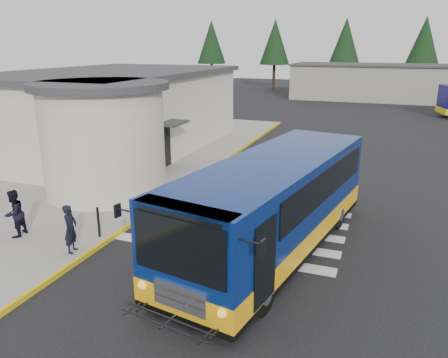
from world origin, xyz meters
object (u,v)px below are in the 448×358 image
(transit_bus, at_px, (273,209))
(bollard, at_px, (98,222))
(pedestrian_b, at_px, (14,214))
(pedestrian_a, at_px, (71,229))

(transit_bus, height_order, bollard, transit_bus)
(transit_bus, height_order, pedestrian_b, transit_bus)
(pedestrian_a, bearing_deg, pedestrian_b, 69.40)
(pedestrian_a, xyz_separation_m, bollard, (0.10, 1.26, -0.25))
(transit_bus, relative_size, pedestrian_a, 7.09)
(pedestrian_a, distance_m, pedestrian_b, 2.59)
(transit_bus, bearing_deg, bollard, -156.71)
(pedestrian_b, height_order, bollard, pedestrian_b)
(pedestrian_b, bearing_deg, bollard, 102.79)
(pedestrian_b, xyz_separation_m, bollard, (2.67, 0.96, -0.29))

